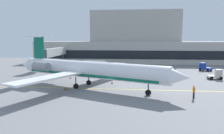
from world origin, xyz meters
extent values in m
cube|color=slate|center=(0.00, 0.00, -0.05)|extent=(120.00, 120.00, 0.10)
cube|color=yellow|center=(0.00, 1.61, 0.00)|extent=(108.00, 0.24, 0.01)
cube|color=red|center=(-0.85, 13.07, 0.00)|extent=(0.30, 8.00, 0.01)
cube|color=#B7B2A8|center=(6.98, 45.03, 3.76)|extent=(79.51, 10.07, 7.52)
cube|color=#A8A49A|center=(2.89, 47.55, 13.06)|extent=(32.08, 7.05, 11.07)
cube|color=black|center=(6.98, 39.95, 3.19)|extent=(76.33, 0.12, 2.88)
cube|color=silver|center=(-21.51, 30.70, 4.52)|extent=(1.40, 18.59, 2.40)
cube|color=#2D333D|center=(-21.51, 20.51, 4.52)|extent=(2.40, 2.00, 2.64)
cylinder|color=#4C4C51|center=(-21.51, 38.50, 1.66)|extent=(0.44, 0.44, 3.32)
cylinder|color=#4C4C51|center=(-21.51, 22.21, 1.66)|extent=(0.44, 0.44, 3.32)
cylinder|color=white|center=(-4.95, 2.35, 3.27)|extent=(28.03, 14.67, 2.92)
cube|color=#0C664C|center=(-4.95, 2.35, 2.47)|extent=(25.23, 13.20, 0.53)
cone|color=white|center=(9.40, -4.08, 3.27)|extent=(4.10, 3.92, 2.86)
cone|color=white|center=(-19.57, 8.89, 3.27)|extent=(4.47, 3.81, 2.48)
cube|color=white|center=(-3.29, 10.51, 2.83)|extent=(8.22, 13.41, 0.28)
cube|color=white|center=(-9.93, -4.33, 2.83)|extent=(8.22, 13.41, 0.28)
cylinder|color=gray|center=(-12.60, 8.29, 3.49)|extent=(3.85, 2.89, 1.60)
cylinder|color=gray|center=(-14.48, 4.09, 3.49)|extent=(3.85, 2.89, 1.60)
cube|color=#0C664C|center=(-16.23, 7.39, 6.89)|extent=(2.49, 1.29, 4.32)
cube|color=white|center=(-16.23, 7.39, 9.05)|extent=(3.77, 5.09, 0.20)
cylinder|color=#3F3F44|center=(5.24, -2.22, 1.36)|extent=(0.20, 0.20, 1.36)
cylinder|color=black|center=(5.24, -2.22, 0.45)|extent=(0.96, 0.69, 0.90)
cylinder|color=#3F3F44|center=(-5.52, 4.68, 1.36)|extent=(0.20, 0.20, 1.36)
cylinder|color=black|center=(-5.52, 4.68, 0.45)|extent=(0.96, 0.69, 0.90)
cylinder|color=#3F3F44|center=(-7.07, 1.22, 1.36)|extent=(0.20, 0.20, 1.36)
cylinder|color=black|center=(-7.07, 1.22, 0.45)|extent=(0.96, 0.69, 0.90)
cube|color=silver|center=(20.13, 13.32, 0.58)|extent=(3.00, 1.81, 0.45)
cube|color=#B8B1A9|center=(20.92, 13.41, 1.47)|extent=(1.29, 1.46, 1.34)
cylinder|color=black|center=(21.03, 14.17, 0.35)|extent=(0.73, 0.36, 0.70)
cylinder|color=black|center=(21.21, 12.70, 0.35)|extent=(0.73, 0.36, 0.70)
cylinder|color=black|center=(19.06, 13.93, 0.35)|extent=(0.73, 0.36, 0.70)
cylinder|color=black|center=(19.23, 12.46, 0.35)|extent=(0.73, 0.36, 0.70)
cube|color=#19389E|center=(21.90, 26.06, 0.66)|extent=(3.16, 3.34, 0.61)
cube|color=navy|center=(21.32, 26.73, 1.55)|extent=(1.81, 1.81, 1.18)
cylinder|color=black|center=(20.63, 26.43, 0.35)|extent=(0.67, 0.71, 0.70)
cylinder|color=black|center=(21.73, 27.37, 0.35)|extent=(0.67, 0.71, 0.70)
cylinder|color=black|center=(22.08, 24.75, 0.35)|extent=(0.67, 0.71, 0.70)
cylinder|color=black|center=(23.17, 25.70, 0.35)|extent=(0.67, 0.71, 0.70)
cube|color=silver|center=(-17.40, 26.02, 0.64)|extent=(2.30, 3.17, 0.58)
cube|color=#B8B1A9|center=(-17.64, 26.78, 1.44)|extent=(1.63, 1.50, 1.02)
cylinder|color=black|center=(-18.42, 26.74, 0.35)|extent=(0.48, 0.75, 0.70)
cylinder|color=black|center=(-16.99, 27.20, 0.35)|extent=(0.48, 0.75, 0.70)
cylinder|color=black|center=(-17.80, 24.84, 0.35)|extent=(0.48, 0.75, 0.70)
cylinder|color=black|center=(-16.38, 25.30, 0.35)|extent=(0.48, 0.75, 0.70)
cylinder|color=white|center=(-8.91, 29.66, 1.28)|extent=(5.79, 2.13, 1.87)
sphere|color=white|center=(-6.06, 29.53, 1.28)|extent=(1.83, 1.83, 1.83)
sphere|color=white|center=(-11.77, 29.79, 1.28)|extent=(1.83, 1.83, 1.83)
cube|color=#59595B|center=(-10.63, 29.66, 0.17)|extent=(0.60, 1.68, 0.35)
cube|color=#59595B|center=(-7.20, 29.66, 0.17)|extent=(0.60, 1.68, 0.35)
cylinder|color=#191E33|center=(11.82, -3.41, 0.45)|extent=(0.18, 0.18, 0.89)
cylinder|color=#191E33|center=(11.77, -3.21, 0.45)|extent=(0.18, 0.18, 0.89)
cylinder|color=orange|center=(11.79, -3.31, 1.19)|extent=(0.34, 0.34, 0.59)
sphere|color=tan|center=(11.79, -3.31, 1.60)|extent=(0.24, 0.24, 0.24)
cylinder|color=orange|center=(11.84, -3.52, 1.56)|extent=(0.18, 0.40, 0.50)
cylinder|color=#F2590C|center=(11.84, -3.52, 1.78)|extent=(0.06, 0.06, 0.28)
cylinder|color=orange|center=(11.74, -3.09, 1.56)|extent=(0.18, 0.40, 0.50)
cylinder|color=#F2590C|center=(11.74, -3.09, 1.78)|extent=(0.06, 0.06, 0.28)
cone|color=orange|center=(-1.26, 6.28, 0.28)|extent=(0.36, 0.36, 0.55)
cube|color=black|center=(-1.26, 6.28, 0.02)|extent=(0.47, 0.47, 0.04)
cone|color=orange|center=(-8.78, 0.32, 0.28)|extent=(0.36, 0.36, 0.55)
cube|color=black|center=(-8.78, 0.32, 0.02)|extent=(0.47, 0.47, 0.04)
cone|color=orange|center=(-10.96, 11.10, 0.28)|extent=(0.36, 0.36, 0.55)
cube|color=black|center=(-10.96, 11.10, 0.02)|extent=(0.47, 0.47, 0.04)
camera|label=1|loc=(3.31, -37.15, 8.81)|focal=36.77mm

